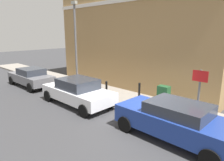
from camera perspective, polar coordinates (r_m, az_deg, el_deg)
ground at (r=8.95m, az=9.17°, el=-12.17°), size 80.00×80.00×0.00m
sidewalk at (r=14.14m, az=-6.54°, el=-2.11°), size 2.40×30.00×0.15m
corner_building at (r=15.96m, az=10.76°, el=14.71°), size 7.00×12.41×8.52m
car_blue at (r=7.77m, az=17.34°, el=-10.59°), size 1.97×4.36×1.42m
car_white at (r=11.05m, az=-9.73°, el=-3.05°), size 1.98×4.38×1.44m
car_grey at (r=15.75m, az=-22.04°, el=0.95°), size 1.80×4.13×1.35m
utility_cabinet at (r=10.32m, az=14.36°, el=-4.84°), size 0.46×0.61×1.15m
bollard_near_cabinet at (r=11.16m, az=7.75°, el=-3.01°), size 0.14×0.14×1.04m
bollard_far_kerb at (r=11.45m, az=-1.58°, el=-2.46°), size 0.14×0.14×1.04m
street_sign at (r=8.64m, az=23.49°, el=-2.33°), size 0.08×0.60×2.30m
lamppost at (r=14.28m, az=-10.28°, el=11.06°), size 0.20×0.44×5.72m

